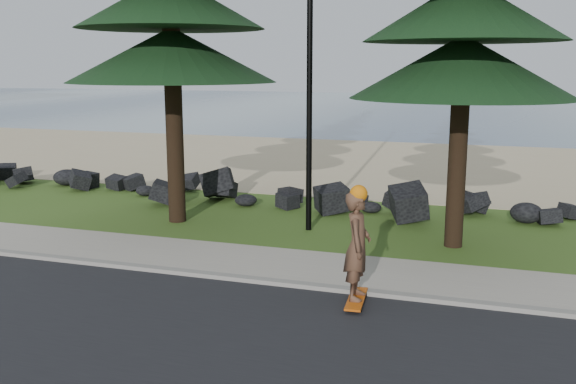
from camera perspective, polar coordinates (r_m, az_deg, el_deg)
name	(u,v)px	position (r m, az deg, el deg)	size (l,w,h in m)	color
ground	(264,268)	(12.97, -2.12, -6.76)	(160.00, 160.00, 0.00)	#3B5C1D
road	(150,366)	(9.17, -12.14, -14.88)	(160.00, 7.00, 0.02)	black
kerb	(248,280)	(12.15, -3.59, -7.78)	(160.00, 0.20, 0.10)	gray
sidewalk	(268,263)	(13.13, -1.82, -6.34)	(160.00, 2.00, 0.08)	gray
beach_sand	(385,163)	(26.72, 8.60, 2.53)	(160.00, 15.00, 0.01)	tan
ocean	(449,108)	(62.84, 14.14, 7.29)	(160.00, 58.00, 0.01)	#3D5774
seawall_boulders	(332,209)	(18.14, 3.95, -1.53)	(60.00, 2.40, 1.10)	black
lamp_post	(310,59)	(15.37, 1.94, 11.73)	(0.25, 0.14, 8.14)	black
skateboarder	(358,246)	(10.80, 6.20, -4.80)	(0.50, 1.12, 2.05)	#B94A0A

